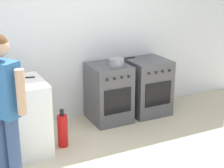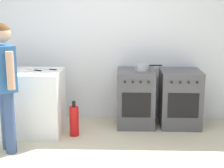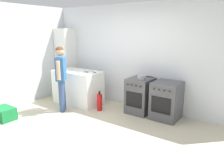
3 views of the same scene
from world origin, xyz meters
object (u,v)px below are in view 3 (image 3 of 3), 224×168
knife_utility (86,72)px  fire_extinguisher (100,102)px  recycling_crate_lower (4,113)px  larder_cabinet (66,62)px  knife_bread (92,72)px  pot (142,77)px  oven_left (140,95)px  person (61,74)px  oven_right (166,101)px

knife_utility → fire_extinguisher: (0.56, -0.14, -0.69)m
knife_utility → recycling_crate_lower: bearing=-114.5°
fire_extinguisher → recycling_crate_lower: fire_extinguisher is taller
recycling_crate_lower → larder_cabinet: (-0.38, 2.27, 0.86)m
knife_bread → pot: bearing=6.5°
oven_left → pot: (0.09, -0.10, 0.48)m
person → fire_extinguisher: bearing=35.9°
oven_right → oven_left: bearing=-180.0°
oven_right → person: 2.55m
oven_right → recycling_crate_lower: size_ratio=1.63×
knife_utility → pot: bearing=9.0°
oven_right → fire_extinguisher: 1.62m
pot → knife_bread: size_ratio=1.14×
knife_utility → fire_extinguisher: bearing=-14.1°
pot → oven_right: bearing=9.5°
fire_extinguisher → pot: bearing=21.7°
oven_left → oven_right: (0.67, 0.00, 0.00)m
oven_left → person: person is taller
pot → person: bearing=-151.6°
fire_extinguisher → larder_cabinet: 2.03m
oven_left → knife_utility: bearing=-166.8°
fire_extinguisher → recycling_crate_lower: size_ratio=0.96×
oven_right → recycling_crate_lower: bearing=-143.5°
pot → person: size_ratio=0.25×
knife_utility → person: bearing=-105.0°
pot → fire_extinguisher: (-0.96, -0.38, -0.69)m
fire_extinguisher → oven_right: bearing=17.3°
pot → knife_utility: pot is taller
oven_left → knife_bread: bearing=-168.8°
oven_right → larder_cabinet: size_ratio=0.42×
oven_left → knife_bread: size_ratio=2.46×
pot → person: (-1.70, -0.92, 0.04)m
pot → recycling_crate_lower: bearing=-138.6°
pot → person: person is taller
oven_left → oven_right: bearing=0.0°
knife_bread → fire_extinguisher: bearing=-28.4°
recycling_crate_lower → oven_right: bearing=36.5°
oven_right → pot: 0.76m
oven_left → person: bearing=-147.8°
oven_right → knife_utility: knife_utility is taller
oven_left → recycling_crate_lower: bearing=-136.3°
pot → oven_left: bearing=131.2°
knife_bread → larder_cabinet: 1.42m
person → fire_extinguisher: size_ratio=3.18×
person → recycling_crate_lower: 1.55m
pot → larder_cabinet: (-2.74, 0.20, 0.10)m
person → larder_cabinet: 1.53m
recycling_crate_lower → person: bearing=60.5°
pot → knife_utility: size_ratio=1.61×
oven_left → fire_extinguisher: bearing=-151.2°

